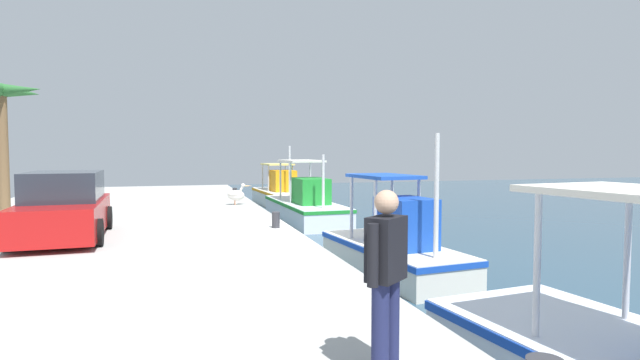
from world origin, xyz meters
The scene contains 10 objects.
quay_pier centered at (0.00, -5.00, 0.40)m, with size 36.00×10.00×0.80m, color #B2B2AD.
fishing_boat_nearest centered at (-12.72, 2.22, 0.63)m, with size 5.33×2.20×3.12m.
fishing_boat_second centered at (-6.56, 2.02, 0.62)m, with size 6.55×2.14×2.74m.
fishing_boat_third centered at (2.43, 1.84, 0.60)m, with size 4.73×2.14×3.21m.
pelican centered at (-6.22, -0.81, 1.20)m, with size 0.37×0.95×0.82m.
fisherman_standing centered at (8.84, -1.19, 1.73)m, with size 0.43×0.48×1.70m.
parked_car centered at (0.10, -5.54, 1.52)m, with size 4.17×2.02×1.57m.
mooring_bollard_nearest centered at (-9.91, -0.45, 0.99)m, with size 0.20×0.20×0.38m, color #333338.
mooring_bollard_second centered at (-0.14, -0.45, 1.01)m, with size 0.21×0.21×0.43m, color #333338.
palm_tree centered at (-5.36, -8.39, 4.32)m, with size 2.58×2.82×4.24m.
Camera 1 is at (12.95, -2.99, 2.85)m, focal length 28.01 mm.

